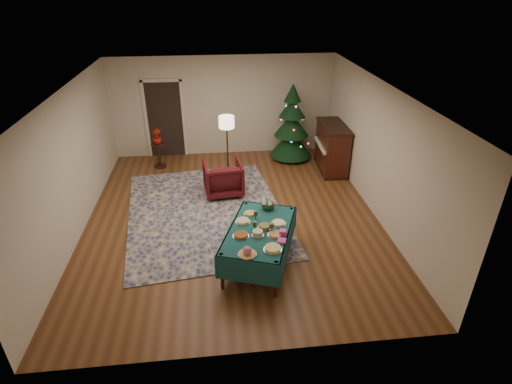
{
  "coord_description": "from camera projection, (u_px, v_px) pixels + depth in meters",
  "views": [
    {
      "loc": [
        -0.31,
        -7.19,
        4.47
      ],
      "look_at": [
        0.43,
        -0.59,
        0.88
      ],
      "focal_mm": 28.0,
      "sensor_mm": 36.0,
      "label": 1
    }
  ],
  "objects": [
    {
      "name": "platter_3",
      "position": [
        258.0,
        233.0,
        6.58
      ],
      "size": [
        0.2,
        0.2,
        0.09
      ],
      "color": "silver",
      "rests_on": "buffet_table"
    },
    {
      "name": "platter_5",
      "position": [
        243.0,
        221.0,
        6.95
      ],
      "size": [
        0.26,
        0.26,
        0.05
      ],
      "color": "silver",
      "rests_on": "buffet_table"
    },
    {
      "name": "platter_0",
      "position": [
        247.0,
        251.0,
        6.12
      ],
      "size": [
        0.29,
        0.29,
        0.15
      ],
      "color": "silver",
      "rests_on": "buffet_table"
    },
    {
      "name": "gift_box",
      "position": [
        283.0,
        233.0,
        6.6
      ],
      "size": [
        0.14,
        0.14,
        0.09
      ],
      "primitive_type": "cube",
      "rotation": [
        0.0,
        0.0,
        -0.33
      ],
      "color": "#E43FAA",
      "rests_on": "buffet_table"
    },
    {
      "name": "christmas_tree",
      "position": [
        292.0,
        126.0,
        10.71
      ],
      "size": [
        1.32,
        1.32,
        2.07
      ],
      "color": "black",
      "rests_on": "ground"
    },
    {
      "name": "side_table",
      "position": [
        159.0,
        156.0,
        10.49
      ],
      "size": [
        0.37,
        0.37,
        0.65
      ],
      "color": "black",
      "rests_on": "ground"
    },
    {
      "name": "potted_plant",
      "position": [
        157.0,
        140.0,
        10.27
      ],
      "size": [
        0.22,
        0.39,
        0.22
      ],
      "primitive_type": "imported",
      "color": "#AF180C",
      "rests_on": "side_table"
    },
    {
      "name": "napkin_stack",
      "position": [
        282.0,
        241.0,
        6.44
      ],
      "size": [
        0.18,
        0.18,
        0.04
      ],
      "primitive_type": "cube",
      "rotation": [
        0.0,
        0.0,
        -0.33
      ],
      "color": "#E33FA4",
      "rests_on": "buffet_table"
    },
    {
      "name": "platter_6",
      "position": [
        264.0,
        227.0,
        6.78
      ],
      "size": [
        0.23,
        0.23,
        0.07
      ],
      "color": "silver",
      "rests_on": "buffet_table"
    },
    {
      "name": "platter_4",
      "position": [
        275.0,
        234.0,
        6.6
      ],
      "size": [
        0.26,
        0.26,
        0.04
      ],
      "color": "silver",
      "rests_on": "buffet_table"
    },
    {
      "name": "armchair",
      "position": [
        223.0,
        176.0,
        9.13
      ],
      "size": [
        0.93,
        0.88,
        0.87
      ],
      "primitive_type": "imported",
      "rotation": [
        0.0,
        0.0,
        3.25
      ],
      "color": "#4A0F13",
      "rests_on": "ground"
    },
    {
      "name": "platter_7",
      "position": [
        279.0,
        223.0,
        6.9
      ],
      "size": [
        0.26,
        0.26,
        0.04
      ],
      "color": "silver",
      "rests_on": "buffet_table"
    },
    {
      "name": "goblet_0",
      "position": [
        256.0,
        215.0,
        7.02
      ],
      "size": [
        0.07,
        0.07,
        0.16
      ],
      "color": "#2D471E",
      "rests_on": "buffet_table"
    },
    {
      "name": "floor_lamp",
      "position": [
        227.0,
        126.0,
        9.58
      ],
      "size": [
        0.37,
        0.37,
        1.54
      ],
      "color": "#A57F3F",
      "rests_on": "ground"
    },
    {
      "name": "platter_1",
      "position": [
        273.0,
        249.0,
        6.24
      ],
      "size": [
        0.3,
        0.3,
        0.06
      ],
      "color": "silver",
      "rests_on": "buffet_table"
    },
    {
      "name": "doorway",
      "position": [
        165.0,
        118.0,
        10.8
      ],
      "size": [
        1.08,
        0.04,
        2.16
      ],
      "color": "black",
      "rests_on": "ground"
    },
    {
      "name": "goblet_1",
      "position": [
        272.0,
        227.0,
        6.67
      ],
      "size": [
        0.07,
        0.07,
        0.16
      ],
      "color": "#2D471E",
      "rests_on": "buffet_table"
    },
    {
      "name": "centerpiece",
      "position": [
        268.0,
        203.0,
        7.3
      ],
      "size": [
        0.25,
        0.25,
        0.29
      ],
      "color": "#1E4C1E",
      "rests_on": "buffet_table"
    },
    {
      "name": "platter_8",
      "position": [
        250.0,
        213.0,
        7.19
      ],
      "size": [
        0.23,
        0.23,
        0.04
      ],
      "color": "silver",
      "rests_on": "buffet_table"
    },
    {
      "name": "rug",
      "position": [
        206.0,
        212.0,
        8.59
      ],
      "size": [
        3.69,
        4.56,
        0.02
      ],
      "primitive_type": "cube",
      "rotation": [
        0.0,
        0.0,
        0.12
      ],
      "color": "navy",
      "rests_on": "ground"
    },
    {
      "name": "buffet_table",
      "position": [
        259.0,
        236.0,
        6.83
      ],
      "size": [
        1.56,
        2.02,
        0.69
      ],
      "color": "black",
      "rests_on": "ground"
    },
    {
      "name": "room_shell",
      "position": [
        231.0,
        158.0,
        7.8
      ],
      "size": [
        7.0,
        7.0,
        7.0
      ],
      "color": "#593319",
      "rests_on": "ground"
    },
    {
      "name": "goblet_2",
      "position": [
        255.0,
        225.0,
        6.73
      ],
      "size": [
        0.07,
        0.07,
        0.16
      ],
      "color": "#2D471E",
      "rests_on": "buffet_table"
    },
    {
      "name": "platter_2",
      "position": [
        241.0,
        235.0,
        6.57
      ],
      "size": [
        0.28,
        0.28,
        0.05
      ],
      "color": "silver",
      "rests_on": "buffet_table"
    },
    {
      "name": "piano",
      "position": [
        332.0,
        148.0,
        10.23
      ],
      "size": [
        0.72,
        1.42,
        1.21
      ],
      "color": "black",
      "rests_on": "ground"
    }
  ]
}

